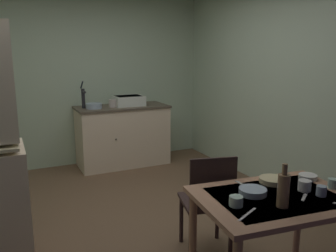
# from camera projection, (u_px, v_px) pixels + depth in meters

# --- Properties ---
(ground_plane) EXTENTS (5.37, 5.37, 0.00)m
(ground_plane) POSITION_uv_depth(u_px,v_px,m) (138.00, 221.00, 3.53)
(ground_plane) COLOR brown
(wall_back) EXTENTS (3.84, 0.10, 2.70)m
(wall_back) POSITION_uv_depth(u_px,v_px,m) (84.00, 76.00, 5.23)
(wall_back) COLOR #B3CAAE
(wall_back) RESTS_ON ground
(wall_right) EXTENTS (0.10, 4.47, 2.70)m
(wall_right) POSITION_uv_depth(u_px,v_px,m) (289.00, 82.00, 4.06)
(wall_right) COLOR beige
(wall_right) RESTS_ON ground
(counter_cabinet) EXTENTS (1.36, 0.64, 0.91)m
(counter_cabinet) POSITION_uv_depth(u_px,v_px,m) (123.00, 135.00, 5.28)
(counter_cabinet) COLOR beige
(counter_cabinet) RESTS_ON ground
(sink_basin) EXTENTS (0.44, 0.34, 0.15)m
(sink_basin) POSITION_uv_depth(u_px,v_px,m) (129.00, 101.00, 5.22)
(sink_basin) COLOR white
(sink_basin) RESTS_ON counter_cabinet
(hand_pump) EXTENTS (0.05, 0.27, 0.39)m
(hand_pump) POSITION_uv_depth(u_px,v_px,m) (83.00, 96.00, 4.96)
(hand_pump) COLOR #232328
(hand_pump) RESTS_ON counter_cabinet
(mixing_bowl_counter) EXTENTS (0.23, 0.23, 0.07)m
(mixing_bowl_counter) POSITION_uv_depth(u_px,v_px,m) (94.00, 106.00, 4.95)
(mixing_bowl_counter) COLOR #9EB2C6
(mixing_bowl_counter) RESTS_ON counter_cabinet
(stoneware_crock) EXTENTS (0.12, 0.12, 0.11)m
(stoneware_crock) POSITION_uv_depth(u_px,v_px,m) (113.00, 103.00, 5.08)
(stoneware_crock) COLOR beige
(stoneware_crock) RESTS_ON counter_cabinet
(dining_table) EXTENTS (1.14, 0.86, 0.74)m
(dining_table) POSITION_uv_depth(u_px,v_px,m) (275.00, 210.00, 2.35)
(dining_table) COLOR tan
(dining_table) RESTS_ON ground
(chair_far_side) EXTENTS (0.49, 0.49, 0.89)m
(chair_far_side) POSITION_uv_depth(u_px,v_px,m) (208.00, 201.00, 2.86)
(chair_far_side) COLOR #312120
(chair_far_side) RESTS_ON ground
(serving_bowl_wide) EXTENTS (0.19, 0.19, 0.04)m
(serving_bowl_wide) POSITION_uv_depth(u_px,v_px,m) (253.00, 191.00, 2.36)
(serving_bowl_wide) COLOR #9EB2C6
(serving_bowl_wide) RESTS_ON dining_table
(soup_bowl_small) EXTENTS (0.19, 0.19, 0.04)m
(soup_bowl_small) POSITION_uv_depth(u_px,v_px,m) (272.00, 180.00, 2.57)
(soup_bowl_small) COLOR beige
(soup_bowl_small) RESTS_ON dining_table
(sauce_dish) EXTENTS (0.14, 0.14, 0.03)m
(sauce_dish) POSITION_uv_depth(u_px,v_px,m) (308.00, 177.00, 2.65)
(sauce_dish) COLOR white
(sauce_dish) RESTS_ON dining_table
(teacup_mint) EXTENTS (0.09, 0.09, 0.06)m
(teacup_mint) POSITION_uv_depth(u_px,v_px,m) (236.00, 201.00, 2.17)
(teacup_mint) COLOR #ADD1C1
(teacup_mint) RESTS_ON dining_table
(teacup_cream) EXTENTS (0.07, 0.07, 0.07)m
(teacup_cream) POSITION_uv_depth(u_px,v_px,m) (333.00, 184.00, 2.46)
(teacup_cream) COLOR #ADD1C1
(teacup_cream) RESTS_ON dining_table
(mug_tall) EXTENTS (0.07, 0.07, 0.07)m
(mug_tall) POSITION_uv_depth(u_px,v_px,m) (321.00, 191.00, 2.33)
(mug_tall) COLOR #9EB2C6
(mug_tall) RESTS_ON dining_table
(mug_dark) EXTENTS (0.09, 0.09, 0.08)m
(mug_dark) POSITION_uv_depth(u_px,v_px,m) (305.00, 186.00, 2.42)
(mug_dark) COLOR white
(mug_dark) RESTS_ON dining_table
(glass_bottle) EXTENTS (0.07, 0.07, 0.28)m
(glass_bottle) POSITION_uv_depth(u_px,v_px,m) (283.00, 189.00, 2.15)
(glass_bottle) COLOR olive
(glass_bottle) RESTS_ON dining_table
(table_knife) EXTENTS (0.20, 0.11, 0.00)m
(table_knife) POSITION_uv_depth(u_px,v_px,m) (247.00, 214.00, 2.06)
(table_knife) COLOR silver
(table_knife) RESTS_ON dining_table
(teaspoon_near_bowl) EXTENTS (0.02, 0.15, 0.00)m
(teaspoon_near_bowl) POSITION_uv_depth(u_px,v_px,m) (242.00, 184.00, 2.53)
(teaspoon_near_bowl) COLOR beige
(teaspoon_near_bowl) RESTS_ON dining_table
(teaspoon_by_cup) EXTENTS (0.12, 0.09, 0.00)m
(teaspoon_by_cup) POSITION_uv_depth(u_px,v_px,m) (304.00, 197.00, 2.30)
(teaspoon_by_cup) COLOR beige
(teaspoon_by_cup) RESTS_ON dining_table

